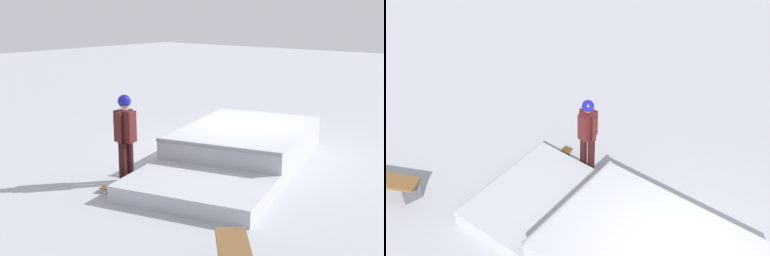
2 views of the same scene
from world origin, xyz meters
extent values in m
plane|color=#A8AAB2|center=(0.00, 0.00, 0.00)|extent=(60.00, 60.00, 0.00)
cube|color=#B0B3BB|center=(0.38, 0.25, 0.35)|extent=(4.13, 3.41, 0.70)
cube|color=#B0B3BB|center=(2.99, 0.92, 0.15)|extent=(2.39, 2.96, 0.30)
cylinder|color=gray|center=(2.12, 0.69, 0.70)|extent=(0.72, 2.54, 0.08)
cylinder|color=black|center=(3.14, -0.64, 0.41)|extent=(0.15, 0.15, 0.82)
cylinder|color=black|center=(3.36, -0.61, 0.41)|extent=(0.15, 0.15, 0.82)
cube|color=#4C1919|center=(3.25, -0.62, 1.12)|extent=(0.28, 0.41, 0.60)
cylinder|color=#4C1919|center=(3.08, -0.65, 1.12)|extent=(0.09, 0.09, 0.60)
cylinder|color=#4C1919|center=(3.42, -0.59, 1.12)|extent=(0.09, 0.09, 0.60)
sphere|color=tan|center=(3.25, -0.62, 1.57)|extent=(0.22, 0.22, 0.22)
sphere|color=navy|center=(3.25, -0.62, 1.60)|extent=(0.25, 0.25, 0.25)
cube|color=#593314|center=(3.74, -0.24, 0.08)|extent=(0.49, 0.82, 0.02)
cylinder|color=silver|center=(3.53, -0.03, 0.03)|extent=(0.05, 0.06, 0.06)
cylinder|color=silver|center=(3.74, 0.06, 0.03)|extent=(0.05, 0.06, 0.06)
cylinder|color=silver|center=(3.74, -0.55, 0.03)|extent=(0.05, 0.06, 0.06)
cylinder|color=silver|center=(3.95, -0.46, 0.03)|extent=(0.05, 0.06, 0.06)
cube|color=#4C4C51|center=(4.62, 2.79, 0.21)|extent=(0.08, 0.36, 0.42)
camera|label=1|loc=(9.42, 6.06, 3.24)|focal=45.70mm
camera|label=2|loc=(-3.25, 4.74, 7.76)|focal=49.13mm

